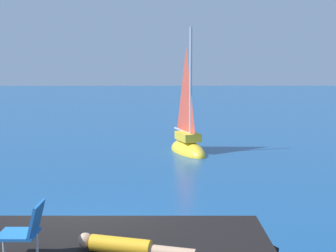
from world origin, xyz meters
TOP-DOWN VIEW (x-y plane):
  - ground_plane at (0.00, 0.00)m, footprint 160.00×160.00m
  - sailboat_near at (2.55, 10.48)m, footprint 1.98×3.24m
  - person_sunbather at (1.07, -2.93)m, footprint 1.72×0.65m
  - beach_chair at (-0.35, -3.05)m, footprint 0.60×0.49m

SIDE VIEW (x-z plane):
  - ground_plane at x=0.00m, z-range 0.00..0.00m
  - sailboat_near at x=2.55m, z-range -2.60..3.24m
  - person_sunbather at x=1.07m, z-range 1.02..1.27m
  - beach_chair at x=-0.35m, z-range 1.08..1.87m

